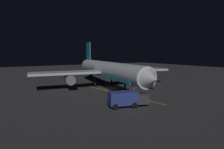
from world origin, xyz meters
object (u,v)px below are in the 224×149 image
Objects in this scene: baggage_truck at (127,99)px; traffic_cone_under_wing at (135,98)px; traffic_cone_near_right at (134,89)px; catering_truck at (147,83)px; traffic_cone_near_left at (136,87)px; airliner at (106,70)px; ground_crew_worker at (126,95)px.

baggage_truck reaches higher than traffic_cone_under_wing.
traffic_cone_near_right is at bearing -128.00° from traffic_cone_under_wing.
catering_truck is 10.55× the size of traffic_cone_near_right.
traffic_cone_near_left is at bearing -130.84° from traffic_cone_under_wing.
airliner is at bearing -110.12° from baggage_truck.
catering_truck is at bearing 156.20° from traffic_cone_near_left.
traffic_cone_under_wing is at bearing 152.27° from ground_crew_worker.
traffic_cone_near_left is at bearing -138.17° from ground_crew_worker.
baggage_truck reaches higher than catering_truck.
catering_truck reaches higher than traffic_cone_under_wing.
traffic_cone_near_right is at bearing 6.01° from catering_truck.
catering_truck is 13.21m from ground_crew_worker.
traffic_cone_near_left is 11.44m from traffic_cone_under_wing.
airliner is 13.07m from traffic_cone_under_wing.
traffic_cone_under_wing is (5.57, 7.13, 0.00)m from traffic_cone_near_right.
ground_crew_worker is at bearing -27.73° from traffic_cone_under_wing.
traffic_cone_near_left and traffic_cone_under_wing have the same top height.
baggage_truck reaches higher than ground_crew_worker.
traffic_cone_near_left is 1.00× the size of traffic_cone_near_right.
baggage_truck is 3.71× the size of ground_crew_worker.
catering_truck reaches higher than ground_crew_worker.
ground_crew_worker is at bearing 31.33° from catering_truck.
baggage_truck is 11.75× the size of traffic_cone_near_left.
ground_crew_worker is at bearing 76.43° from airliner.
airliner is 8.16m from traffic_cone_near_left.
catering_truck is 2.81m from traffic_cone_near_left.
baggage_truck is 11.75× the size of traffic_cone_near_right.
catering_truck is at bearing -148.67° from ground_crew_worker.
ground_crew_worker is (-2.87, -3.87, -0.37)m from baggage_truck.
traffic_cone_near_right is at bearing 38.56° from traffic_cone_near_left.
airliner reaches higher than ground_crew_worker.
airliner reaches higher than baggage_truck.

